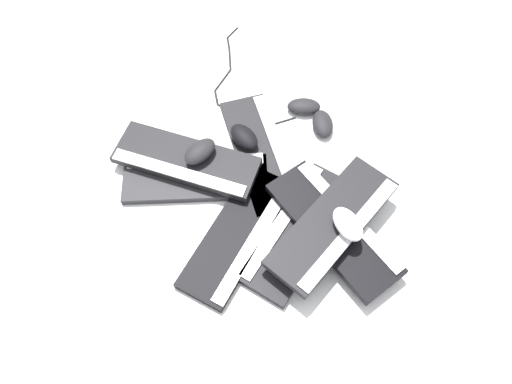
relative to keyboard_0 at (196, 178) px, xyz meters
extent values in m
plane|color=white|center=(-0.19, -0.08, -0.01)|extent=(3.20, 3.20, 0.00)
cube|color=#232326|center=(0.00, 0.00, 0.00)|extent=(0.46, 0.34, 0.02)
cube|color=silver|center=(0.02, -0.05, 0.01)|extent=(0.39, 0.23, 0.01)
cube|color=black|center=(-0.20, 0.11, 0.00)|extent=(0.17, 0.45, 0.02)
cube|color=silver|center=(-0.25, 0.11, 0.01)|extent=(0.06, 0.42, 0.01)
cube|color=black|center=(-0.36, 0.03, 0.00)|extent=(0.20, 0.45, 0.02)
cube|color=silver|center=(-0.30, 0.02, 0.01)|extent=(0.09, 0.42, 0.01)
cube|color=black|center=(-0.14, -0.17, 0.00)|extent=(0.40, 0.43, 0.02)
cube|color=silver|center=(-0.18, -0.21, 0.01)|extent=(0.31, 0.34, 0.01)
cube|color=black|center=(0.05, -0.03, 0.03)|extent=(0.45, 0.20, 0.02)
cube|color=silver|center=(0.04, 0.03, 0.04)|extent=(0.42, 0.09, 0.01)
cube|color=black|center=(-0.44, -0.01, 0.03)|extent=(0.46, 0.34, 0.02)
cube|color=silver|center=(-0.47, -0.06, 0.04)|extent=(0.39, 0.23, 0.01)
cube|color=black|center=(-0.44, -0.01, 0.06)|extent=(0.26, 0.46, 0.02)
cube|color=silver|center=(-0.49, 0.01, 0.07)|extent=(0.15, 0.41, 0.01)
ellipsoid|color=black|center=(-0.20, -0.39, 0.01)|extent=(0.13, 0.11, 0.04)
ellipsoid|color=black|center=(0.01, -0.06, 0.07)|extent=(0.09, 0.12, 0.04)
ellipsoid|color=silver|center=(-0.48, 0.00, 0.10)|extent=(0.13, 0.12, 0.04)
ellipsoid|color=black|center=(-0.08, -0.18, 0.04)|extent=(0.13, 0.11, 0.04)
ellipsoid|color=black|center=(-0.28, -0.35, 0.01)|extent=(0.11, 0.13, 0.04)
cylinder|color=black|center=(-0.15, -0.32, -0.01)|extent=(0.07, 0.07, 0.01)
cylinder|color=black|center=(-0.07, -0.28, -0.01)|extent=(0.08, 0.01, 0.01)
cylinder|color=black|center=(0.02, -0.29, -0.01)|extent=(0.11, 0.01, 0.01)
cylinder|color=black|center=(0.09, -0.32, -0.01)|extent=(0.04, 0.05, 0.01)
cylinder|color=black|center=(0.11, -0.39, -0.01)|extent=(0.01, 0.11, 0.01)
cylinder|color=black|center=(0.13, -0.49, -0.01)|extent=(0.06, 0.09, 0.01)
cylinder|color=black|center=(0.17, -0.56, -0.01)|extent=(0.04, 0.05, 0.01)
cylinder|color=black|center=(0.18, -0.61, -0.01)|extent=(0.02, 0.06, 0.01)
sphere|color=black|center=(-0.18, -0.35, -0.01)|extent=(0.01, 0.01, 0.01)
sphere|color=black|center=(-0.11, -0.28, -0.01)|extent=(0.01, 0.01, 0.01)
sphere|color=black|center=(-0.03, -0.28, -0.01)|extent=(0.01, 0.01, 0.01)
sphere|color=black|center=(0.08, -0.29, -0.01)|extent=(0.01, 0.01, 0.01)
sphere|color=black|center=(0.11, -0.34, -0.01)|extent=(0.01, 0.01, 0.01)
sphere|color=black|center=(0.11, -0.45, -0.01)|extent=(0.01, 0.01, 0.01)
sphere|color=black|center=(0.16, -0.54, -0.01)|extent=(0.01, 0.01, 0.01)
sphere|color=black|center=(0.19, -0.58, -0.01)|extent=(0.01, 0.01, 0.01)
sphere|color=black|center=(0.18, -0.64, -0.01)|extent=(0.01, 0.01, 0.01)
camera|label=1|loc=(-0.50, 0.63, 1.31)|focal=35.00mm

